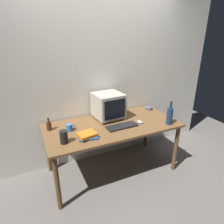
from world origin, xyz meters
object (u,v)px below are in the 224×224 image
Objects in this scene: keyboard at (122,126)px; cd_spindle at (148,108)px; mug at (69,128)px; computer_mouse at (140,122)px; bottle_tall at (170,115)px; crt_monitor at (108,106)px; metal_canister at (64,137)px; book_stack at (87,135)px; bottle_short at (49,126)px.

cd_spindle reaches higher than keyboard.
mug reaches higher than cd_spindle.
computer_mouse is 0.41m from bottle_tall.
crt_monitor reaches higher than metal_canister.
book_stack is 0.30m from mug.
mug is at bearing -165.10° from crt_monitor.
metal_canister reaches higher than mug.
computer_mouse is 1.20m from bottle_short.
bottle_tall reaches higher than mug.
cd_spindle is at bearing 2.69° from bottle_short.
book_stack is at bearing -172.73° from keyboard.
bottle_short is at bearing 158.44° from keyboard.
bottle_tall is 1.13m from book_stack.
computer_mouse is 0.78m from book_stack.
mug is (-0.60, -0.16, -0.15)m from crt_monitor.
metal_canister is at bearing -149.69° from crt_monitor.
computer_mouse is at bearing -14.85° from bottle_short.
cd_spindle is at bearing 27.51° from keyboard.
book_stack is 0.28m from metal_canister.
keyboard is at bearing 9.18° from book_stack.
crt_monitor is 1.64× the size of book_stack.
computer_mouse is at bearing -10.72° from mug.
bottle_short is 0.55m from book_stack.
computer_mouse is 0.40× the size of book_stack.
computer_mouse is 0.83× the size of mug.
bottle_tall reaches higher than computer_mouse.
crt_monitor reaches higher than keyboard.
bottle_short is at bearing 133.74° from book_stack.
mug is 1.00× the size of cd_spindle.
keyboard is at bearing 6.09° from metal_canister.
mug reaches higher than computer_mouse.
keyboard is 0.78m from metal_canister.
mug is at bearing -171.29° from cd_spindle.
metal_canister is (-1.39, 0.10, -0.05)m from bottle_tall.
crt_monitor is 0.75m from cd_spindle.
book_stack is 1.28m from cd_spindle.
crt_monitor is 0.84m from bottle_short.
cd_spindle is 0.80× the size of metal_canister.
computer_mouse is (0.32, -0.34, -0.17)m from crt_monitor.
metal_canister is (-0.77, -0.08, 0.06)m from keyboard.
book_stack is at bearing -60.51° from mug.
crt_monitor is 3.43× the size of mug.
bottle_tall reaches higher than bottle_short.
bottle_tall is 1.40m from metal_canister.
keyboard is 4.20× the size of computer_mouse.
cd_spindle is at bearing 83.50° from bottle_tall.
keyboard is at bearing -15.68° from mug.
crt_monitor is 0.98× the size of keyboard.
bottle_short is (-0.88, 0.31, 0.05)m from keyboard.
crt_monitor is 2.41× the size of bottle_short.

